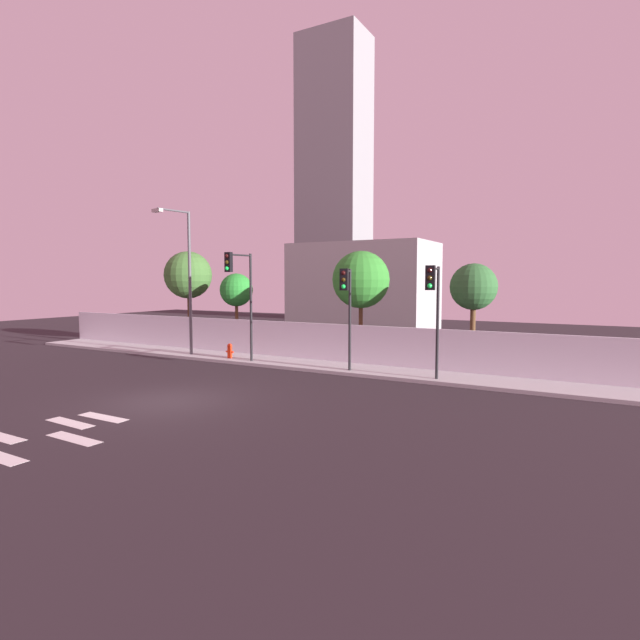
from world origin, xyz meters
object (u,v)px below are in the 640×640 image
object	(u,v)px
fire_hydrant	(230,350)
roadside_tree_leftmost	(188,275)
street_lamp_curbside	(186,271)
roadside_tree_rightmost	(474,288)
traffic_light_left	(434,297)
traffic_light_center	(347,297)
roadside_tree_midleft	(236,290)
roadside_tree_midright	(361,280)
traffic_light_right	(240,283)

from	to	relation	value
fire_hydrant	roadside_tree_leftmost	size ratio (longest dim) A/B	0.13
street_lamp_curbside	roadside_tree_rightmost	distance (m)	14.38
traffic_light_left	roadside_tree_rightmost	world-z (taller)	roadside_tree_rightmost
traffic_light_left	traffic_light_center	world-z (taller)	traffic_light_left
roadside_tree_midleft	roadside_tree_rightmost	size ratio (longest dim) A/B	0.93
street_lamp_curbside	roadside_tree_midright	size ratio (longest dim) A/B	1.35
traffic_light_center	traffic_light_right	distance (m)	5.51
traffic_light_center	street_lamp_curbside	bearing A→B (deg)	177.23
street_lamp_curbside	roadside_tree_midright	world-z (taller)	street_lamp_curbside
traffic_light_center	roadside_tree_midleft	world-z (taller)	traffic_light_center
roadside_tree_leftmost	roadside_tree_midleft	world-z (taller)	roadside_tree_leftmost
traffic_light_center	roadside_tree_midleft	xyz separation A→B (m)	(-9.07, 3.96, 0.12)
street_lamp_curbside	roadside_tree_midleft	bearing A→B (deg)	81.72
traffic_light_right	roadside_tree_midleft	distance (m)	5.55
traffic_light_center	roadside_tree_midright	distance (m)	4.19
roadside_tree_midleft	roadside_tree_rightmost	xyz separation A→B (m)	(13.41, 0.00, 0.25)
fire_hydrant	roadside_tree_rightmost	world-z (taller)	roadside_tree_rightmost
street_lamp_curbside	roadside_tree_midleft	world-z (taller)	street_lamp_curbside
traffic_light_center	roadside_tree_rightmost	bearing A→B (deg)	42.36
traffic_light_left	traffic_light_right	size ratio (longest dim) A/B	0.86
traffic_light_left	roadside_tree_rightmost	size ratio (longest dim) A/B	0.92
roadside_tree_leftmost	roadside_tree_rightmost	size ratio (longest dim) A/B	1.21
traffic_light_right	street_lamp_curbside	distance (m)	4.21
traffic_light_center	roadside_tree_rightmost	xyz separation A→B (m)	(4.34, 3.96, 0.37)
traffic_light_left	roadside_tree_midright	bearing A→B (deg)	139.40
traffic_light_center	roadside_tree_midright	bearing A→B (deg)	106.57
roadside_tree_midleft	traffic_light_right	bearing A→B (deg)	-49.52
traffic_light_center	traffic_light_right	bearing A→B (deg)	-177.42
traffic_light_center	roadside_tree_rightmost	world-z (taller)	roadside_tree_rightmost
street_lamp_curbside	roadside_tree_leftmost	size ratio (longest dim) A/B	1.28
traffic_light_left	roadside_tree_midright	size ratio (longest dim) A/B	0.80
traffic_light_center	street_lamp_curbside	xyz separation A→B (m)	(-9.58, 0.46, 1.18)
roadside_tree_rightmost	roadside_tree_midright	bearing A→B (deg)	180.00
roadside_tree_rightmost	roadside_tree_leftmost	bearing A→B (deg)	-180.00
traffic_light_left	roadside_tree_rightmost	bearing A→B (deg)	83.23
street_lamp_curbside	roadside_tree_leftmost	distance (m)	4.76
traffic_light_center	roadside_tree_rightmost	size ratio (longest dim) A/B	0.91
fire_hydrant	roadside_tree_rightmost	bearing A→B (deg)	16.12
street_lamp_curbside	roadside_tree_midright	distance (m)	9.11
traffic_light_center	roadside_tree_leftmost	size ratio (longest dim) A/B	0.75
roadside_tree_midright	roadside_tree_rightmost	bearing A→B (deg)	0.00
roadside_tree_leftmost	roadside_tree_midleft	xyz separation A→B (m)	(3.73, -0.00, -0.90)
traffic_light_left	street_lamp_curbside	world-z (taller)	street_lamp_curbside
roadside_tree_leftmost	roadside_tree_midleft	size ratio (longest dim) A/B	1.31
roadside_tree_midright	roadside_tree_rightmost	size ratio (longest dim) A/B	1.15
fire_hydrant	roadside_tree_midright	bearing A→B (deg)	29.56
traffic_light_left	traffic_light_center	size ratio (longest dim) A/B	1.01
street_lamp_curbside	roadside_tree_rightmost	world-z (taller)	street_lamp_curbside
traffic_light_left	street_lamp_curbside	distance (m)	13.48
traffic_light_left	street_lamp_curbside	bearing A→B (deg)	176.59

